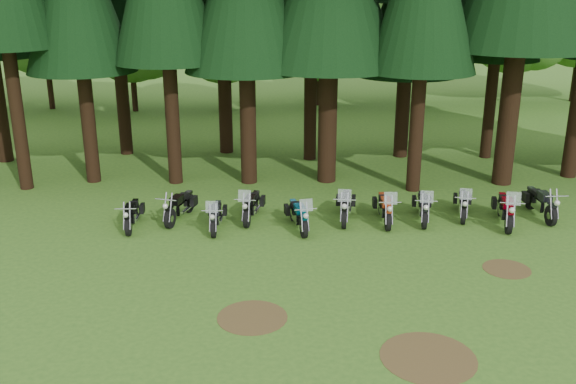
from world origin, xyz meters
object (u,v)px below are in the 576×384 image
(motorcycle_6, at_px, (385,209))
(motorcycle_4, at_px, (298,216))
(motorcycle_0, at_px, (132,215))
(motorcycle_1, at_px, (180,207))
(motorcycle_10, at_px, (541,204))
(motorcycle_7, at_px, (423,208))
(motorcycle_3, at_px, (252,207))
(motorcycle_2, at_px, (216,217))
(motorcycle_8, at_px, (463,204))
(motorcycle_5, at_px, (345,207))
(motorcycle_9, at_px, (505,210))

(motorcycle_6, bearing_deg, motorcycle_4, -167.83)
(motorcycle_6, bearing_deg, motorcycle_0, -176.71)
(motorcycle_0, bearing_deg, motorcycle_1, 21.96)
(motorcycle_6, xyz_separation_m, motorcycle_10, (5.68, 0.28, 0.01))
(motorcycle_1, height_order, motorcycle_7, motorcycle_7)
(motorcycle_3, xyz_separation_m, motorcycle_6, (4.67, -0.49, 0.01))
(motorcycle_1, bearing_deg, motorcycle_4, 2.94)
(motorcycle_3, height_order, motorcycle_6, motorcycle_6)
(motorcycle_2, relative_size, motorcycle_6, 0.92)
(motorcycle_4, distance_m, motorcycle_8, 6.04)
(motorcycle_0, xyz_separation_m, motorcycle_5, (7.41, 0.36, 0.06))
(motorcycle_3, bearing_deg, motorcycle_9, 5.77)
(motorcycle_6, bearing_deg, motorcycle_7, 6.67)
(motorcycle_5, bearing_deg, motorcycle_7, 5.66)
(motorcycle_2, xyz_separation_m, motorcycle_7, (7.25, 0.48, 0.03))
(motorcycle_6, relative_size, motorcycle_9, 0.94)
(motorcycle_1, bearing_deg, motorcycle_10, 16.17)
(motorcycle_1, relative_size, motorcycle_4, 0.99)
(motorcycle_5, xyz_separation_m, motorcycle_7, (2.73, -0.19, -0.01))
(motorcycle_4, xyz_separation_m, motorcycle_10, (8.75, 0.78, 0.02))
(motorcycle_6, relative_size, motorcycle_8, 1.07)
(motorcycle_2, distance_m, motorcycle_5, 4.57)
(motorcycle_8, relative_size, motorcycle_9, 0.87)
(motorcycle_10, bearing_deg, motorcycle_4, -175.52)
(motorcycle_7, height_order, motorcycle_8, motorcycle_7)
(motorcycle_8, xyz_separation_m, motorcycle_9, (1.23, -0.84, 0.06))
(motorcycle_2, relative_size, motorcycle_5, 0.91)
(motorcycle_0, bearing_deg, motorcycle_5, 2.15)
(motorcycle_0, height_order, motorcycle_4, motorcycle_4)
(motorcycle_2, height_order, motorcycle_4, motorcycle_4)
(motorcycle_8, bearing_deg, motorcycle_7, -152.53)
(motorcycle_9, distance_m, motorcycle_10, 1.69)
(motorcycle_0, distance_m, motorcycle_8, 11.69)
(motorcycle_1, xyz_separation_m, motorcycle_9, (11.35, -0.99, 0.04))
(motorcycle_0, height_order, motorcycle_3, motorcycle_3)
(motorcycle_2, height_order, motorcycle_5, motorcycle_5)
(motorcycle_8, bearing_deg, motorcycle_3, -165.22)
(motorcycle_4, distance_m, motorcycle_7, 4.48)
(motorcycle_3, height_order, motorcycle_7, motorcycle_7)
(motorcycle_4, bearing_deg, motorcycle_7, -1.98)
(motorcycle_0, height_order, motorcycle_7, motorcycle_7)
(motorcycle_1, relative_size, motorcycle_3, 0.98)
(motorcycle_3, distance_m, motorcycle_8, 7.57)
(motorcycle_1, bearing_deg, motorcycle_0, -139.95)
(motorcycle_2, distance_m, motorcycle_9, 10.01)
(motorcycle_7, bearing_deg, motorcycle_1, -173.43)
(motorcycle_4, height_order, motorcycle_8, motorcycle_4)
(motorcycle_4, xyz_separation_m, motorcycle_8, (5.97, 0.93, -0.02))
(motorcycle_6, bearing_deg, motorcycle_1, 178.28)
(motorcycle_3, relative_size, motorcycle_5, 0.96)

